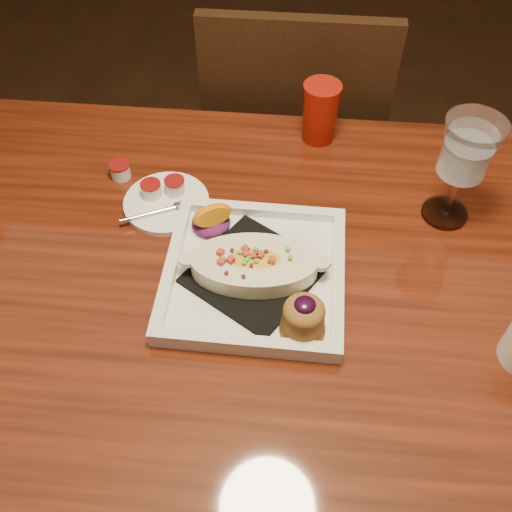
# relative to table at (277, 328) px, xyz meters

# --- Properties ---
(floor) EXTENTS (7.00, 7.00, 0.00)m
(floor) POSITION_rel_table_xyz_m (0.00, 0.00, -0.65)
(floor) COLOR #321B10
(floor) RESTS_ON ground
(table) EXTENTS (1.50, 0.90, 0.75)m
(table) POSITION_rel_table_xyz_m (0.00, 0.00, 0.00)
(table) COLOR maroon
(table) RESTS_ON floor
(chair_far) EXTENTS (0.42, 0.42, 0.93)m
(chair_far) POSITION_rel_table_xyz_m (-0.00, 0.63, -0.15)
(chair_far) COLOR black
(chair_far) RESTS_ON floor
(plate) EXTENTS (0.28, 0.28, 0.08)m
(plate) POSITION_rel_table_xyz_m (-0.03, 0.02, 0.12)
(plate) COLOR white
(plate) RESTS_ON table
(goblet) EXTENTS (0.09, 0.09, 0.20)m
(goblet) POSITION_rel_table_xyz_m (0.28, 0.20, 0.23)
(goblet) COLOR silver
(goblet) RESTS_ON table
(saucer) EXTENTS (0.15, 0.15, 0.10)m
(saucer) POSITION_rel_table_xyz_m (-0.21, 0.18, 0.11)
(saucer) COLOR white
(saucer) RESTS_ON table
(creamer_loose) EXTENTS (0.04, 0.04, 0.03)m
(creamer_loose) POSITION_rel_table_xyz_m (-0.31, 0.24, 0.11)
(creamer_loose) COLOR white
(creamer_loose) RESTS_ON table
(red_tumbler) EXTENTS (0.07, 0.07, 0.12)m
(red_tumbler) POSITION_rel_table_xyz_m (0.05, 0.39, 0.16)
(red_tumbler) COLOR #AA170C
(red_tumbler) RESTS_ON table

